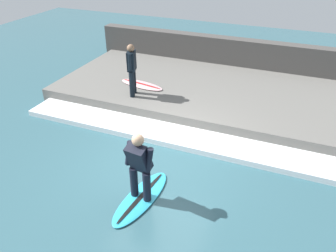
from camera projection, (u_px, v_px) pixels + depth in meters
name	position (u px, v px, depth m)	size (l,w,h in m)	color
ground_plane	(160.00, 161.00, 8.04)	(28.00, 28.00, 0.00)	#335B66
concrete_ledge	(204.00, 92.00, 10.91)	(4.40, 9.66, 0.42)	#66635E
back_wall	(223.00, 55.00, 12.60)	(0.50, 10.15, 1.40)	#474442
wave_foam_crest	(175.00, 136.00, 8.85)	(0.97, 9.18, 0.16)	white
surfboard_riding	(141.00, 198.00, 6.89)	(1.92, 0.82, 0.07)	#2DADD1
surfer_riding	(139.00, 164.00, 6.43)	(0.48, 0.67, 1.55)	black
surfer_waiting_near	(132.00, 67.00, 9.81)	(0.52, 0.32, 1.60)	black
surfboard_waiting_near	(142.00, 85.00, 10.85)	(0.79, 1.67, 0.07)	beige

